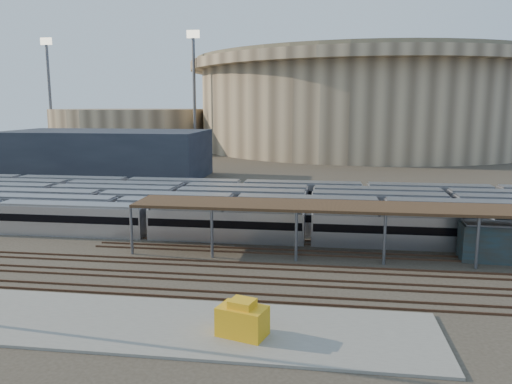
% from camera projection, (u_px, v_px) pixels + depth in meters
% --- Properties ---
extents(ground, '(420.00, 420.00, 0.00)m').
position_uv_depth(ground, '(204.00, 261.00, 49.92)').
color(ground, '#383026').
rests_on(ground, ground).
extents(apron, '(50.00, 9.00, 0.20)m').
position_uv_depth(apron, '(86.00, 320.00, 35.96)').
color(apron, gray).
rests_on(apron, ground).
extents(subway_trains, '(130.53, 23.90, 3.60)m').
position_uv_depth(subway_trains, '(254.00, 207.00, 67.32)').
color(subway_trains, silver).
rests_on(subway_trains, ground).
extents(inspection_shed, '(60.30, 6.00, 5.30)m').
position_uv_depth(inspection_shed, '(426.00, 210.00, 49.94)').
color(inspection_shed, '#595A5F').
rests_on(inspection_shed, ground).
extents(empty_tracks, '(170.00, 9.62, 0.18)m').
position_uv_depth(empty_tracks, '(190.00, 277.00, 45.03)').
color(empty_tracks, '#4C3323').
rests_on(empty_tracks, ground).
extents(stadium, '(124.00, 124.00, 32.50)m').
position_uv_depth(stadium, '(364.00, 102.00, 180.22)').
color(stadium, tan).
rests_on(stadium, ground).
extents(secondary_arena, '(56.00, 56.00, 14.00)m').
position_uv_depth(secondary_arena, '(130.00, 128.00, 183.78)').
color(secondary_arena, tan).
rests_on(secondary_arena, ground).
extents(service_building, '(42.00, 20.00, 10.00)m').
position_uv_depth(service_building, '(107.00, 154.00, 107.53)').
color(service_building, '#1E232D').
rests_on(service_building, ground).
extents(floodlight_0, '(4.00, 1.00, 38.40)m').
position_uv_depth(floodlight_0, '(194.00, 88.00, 157.80)').
color(floodlight_0, '#595A5F').
rests_on(floodlight_0, ground).
extents(floodlight_1, '(4.00, 1.00, 38.40)m').
position_uv_depth(floodlight_1, '(49.00, 90.00, 175.12)').
color(floodlight_1, '#595A5F').
rests_on(floodlight_1, ground).
extents(floodlight_3, '(4.00, 1.00, 38.40)m').
position_uv_depth(floodlight_3, '(274.00, 92.00, 203.82)').
color(floodlight_3, '#595A5F').
rests_on(floodlight_3, ground).
extents(yellow_equipment, '(3.62, 2.82, 1.99)m').
position_uv_depth(yellow_equipment, '(242.00, 321.00, 33.24)').
color(yellow_equipment, gold).
rests_on(yellow_equipment, apron).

